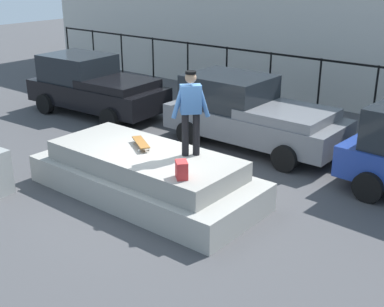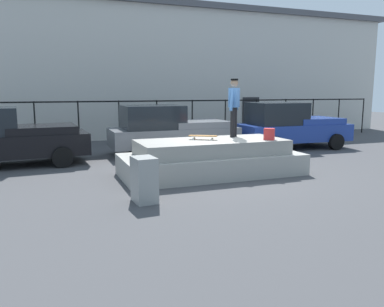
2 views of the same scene
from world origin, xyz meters
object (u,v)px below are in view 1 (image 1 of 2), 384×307
object	(u,v)px
skateboarder	(191,108)
car_grey_pickup_mid	(249,113)
backpack	(182,170)
skateboard	(141,142)
car_black_pickup_near	(93,86)

from	to	relation	value
skateboarder	car_grey_pickup_mid	xyz separation A→B (m)	(-0.88, 3.52, -1.06)
skateboarder	backpack	bearing A→B (deg)	-58.88
skateboard	car_grey_pickup_mid	world-z (taller)	car_grey_pickup_mid
skateboarder	car_black_pickup_near	xyz separation A→B (m)	(-6.41, 2.96, -1.05)
backpack	skateboarder	bearing A→B (deg)	-17.60
skateboard	backpack	size ratio (longest dim) A/B	2.41
car_black_pickup_near	car_grey_pickup_mid	size ratio (longest dim) A/B	0.99
skateboarder	skateboard	world-z (taller)	skateboarder
skateboard	skateboarder	bearing A→B (deg)	15.07
skateboard	backpack	xyz separation A→B (m)	(1.71, -0.70, 0.06)
backpack	car_black_pickup_near	xyz separation A→B (m)	(-7.01, 3.95, -0.23)
skateboard	car_black_pickup_near	world-z (taller)	car_black_pickup_near
backpack	car_black_pickup_near	size ratio (longest dim) A/B	0.07
skateboard	car_black_pickup_near	size ratio (longest dim) A/B	0.17
skateboard	car_black_pickup_near	xyz separation A→B (m)	(-5.31, 3.25, -0.17)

